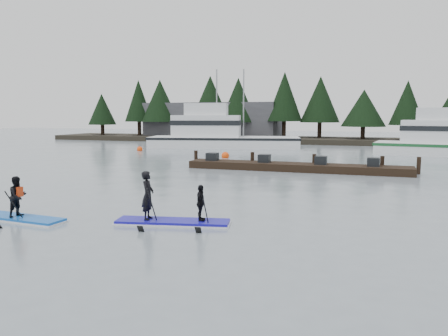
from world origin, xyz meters
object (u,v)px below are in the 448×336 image
(paddleboard_solo, at_px, (18,205))
(paddleboard_duo, at_px, (170,208))
(fishing_boat_large, at_px, (220,141))
(floating_dock, at_px, (296,167))

(paddleboard_solo, relative_size, paddleboard_duo, 0.91)
(fishing_boat_large, distance_m, paddleboard_solo, 32.24)
(paddleboard_solo, bearing_deg, floating_dock, 71.11)
(paddleboard_solo, xyz_separation_m, paddleboard_duo, (4.95, 1.09, 0.02))
(floating_dock, relative_size, paddleboard_solo, 4.05)
(floating_dock, bearing_deg, paddleboard_solo, -112.49)
(fishing_boat_large, distance_m, paddleboard_duo, 32.15)
(floating_dock, height_order, paddleboard_duo, paddleboard_duo)
(fishing_boat_large, xyz_separation_m, floating_dock, (10.53, -16.55, -0.44))
(floating_dock, relative_size, paddleboard_duo, 3.70)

